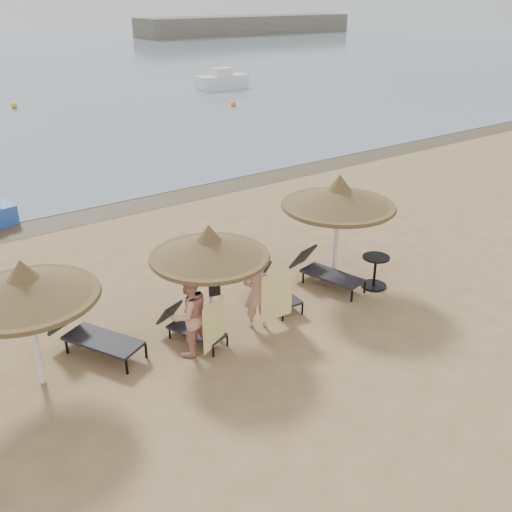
{
  "coord_description": "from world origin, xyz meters",
  "views": [
    {
      "loc": [
        -6.1,
        -8.42,
        6.8
      ],
      "look_at": [
        0.74,
        1.2,
        1.31
      ],
      "focal_mm": 40.0,
      "sensor_mm": 36.0,
      "label": 1
    }
  ],
  "objects": [
    {
      "name": "towel_left",
      "position": [
        -1.12,
        0.05,
        0.72
      ],
      "size": [
        0.69,
        0.32,
        1.05
      ],
      "rotation": [
        0.0,
        0.0,
        0.42
      ],
      "color": "yellow",
      "rests_on": "ground"
    },
    {
      "name": "buoy_mid",
      "position": [
        2.74,
        30.71,
        0.19
      ],
      "size": [
        0.39,
        0.39,
        0.39
      ],
      "primitive_type": "sphere",
      "color": "orange",
      "rests_on": "ground"
    },
    {
      "name": "person_left",
      "position": [
        -1.47,
        0.4,
        1.06
      ],
      "size": [
        1.03,
        0.72,
        2.11
      ],
      "primitive_type": "imported",
      "rotation": [
        0.0,
        0.0,
        3.24
      ],
      "color": "#DA9C88",
      "rests_on": "ground"
    },
    {
      "name": "palapa_left",
      "position": [
        -4.28,
        1.19,
        2.06
      ],
      "size": [
        2.61,
        2.61,
        2.59
      ],
      "rotation": [
        0.0,
        0.0,
        -0.23
      ],
      "color": "white",
      "rests_on": "ground"
    },
    {
      "name": "lounger_near_left",
      "position": [
        -1.25,
        0.9,
        0.32
      ],
      "size": [
        1.03,
        1.67,
        0.71
      ],
      "rotation": [
        0.0,
        0.0,
        0.35
      ],
      "color": "black",
      "rests_on": "ground"
    },
    {
      "name": "wet_sand_strip",
      "position": [
        0.0,
        9.4,
        0.0
      ],
      "size": [
        200.0,
        1.6,
        0.01
      ],
      "primitive_type": "cube",
      "color": "brown",
      "rests_on": "ground"
    },
    {
      "name": "lounger_far_right",
      "position": [
        2.79,
        1.13,
        0.39
      ],
      "size": [
        1.08,
        2.04,
        0.87
      ],
      "rotation": [
        0.0,
        0.0,
        0.23
      ],
      "color": "black",
      "rests_on": "ground"
    },
    {
      "name": "lounger_near_right",
      "position": [
        1.2,
        1.25,
        0.36
      ],
      "size": [
        0.74,
        1.84,
        0.8
      ],
      "rotation": [
        0.0,
        0.0,
        -0.08
      ],
      "color": "black",
      "rests_on": "ground"
    },
    {
      "name": "bag_dark",
      "position": [
        -0.68,
        0.71,
        1.13
      ],
      "size": [
        0.25,
        0.14,
        0.33
      ],
      "rotation": [
        0.0,
        0.0,
        -0.3
      ],
      "color": "black",
      "rests_on": "ground"
    },
    {
      "name": "ground",
      "position": [
        0.0,
        0.0,
        0.0
      ],
      "size": [
        160.0,
        160.0,
        0.0
      ],
      "primitive_type": "plane",
      "color": "#A38155",
      "rests_on": "ground"
    },
    {
      "name": "side_table",
      "position": [
        3.76,
        0.29,
        0.39
      ],
      "size": [
        0.69,
        0.69,
        0.83
      ],
      "rotation": [
        0.0,
        0.0,
        -0.12
      ],
      "color": "black",
      "rests_on": "ground"
    },
    {
      "name": "lounger_far_left",
      "position": [
        -3.1,
        1.63,
        0.41
      ],
      "size": [
        1.55,
        2.13,
        0.92
      ],
      "rotation": [
        0.0,
        0.0,
        0.48
      ],
      "color": "black",
      "rests_on": "ground"
    },
    {
      "name": "palapa_center",
      "position": [
        -0.68,
        0.87,
        2.0
      ],
      "size": [
        2.54,
        2.54,
        2.52
      ],
      "rotation": [
        0.0,
        0.0,
        0.18
      ],
      "color": "white",
      "rests_on": "ground"
    },
    {
      "name": "towel_right",
      "position": [
        0.59,
        0.2,
        0.77
      ],
      "size": [
        0.8,
        0.08,
        1.12
      ],
      "rotation": [
        0.0,
        0.0,
        -0.08
      ],
      "color": "yellow",
      "rests_on": "ground"
    },
    {
      "name": "bag_patterned",
      "position": [
        -0.68,
        1.05,
        1.39
      ],
      "size": [
        0.34,
        0.12,
        0.42
      ],
      "rotation": [
        0.0,
        0.0,
        -0.04
      ],
      "color": "silver",
      "rests_on": "ground"
    },
    {
      "name": "person_right",
      "position": [
        0.24,
        0.45,
        0.96
      ],
      "size": [
        1.06,
        0.95,
        1.93
      ],
      "primitive_type": "imported",
      "rotation": [
        0.0,
        0.0,
        2.61
      ],
      "color": "#DA9C88",
      "rests_on": "ground"
    },
    {
      "name": "palapa_right",
      "position": [
        3.21,
        1.18,
        2.24
      ],
      "size": [
        2.84,
        2.84,
        2.81
      ],
      "rotation": [
        0.0,
        0.0,
        0.3
      ],
      "color": "white",
      "rests_on": "ground"
    },
    {
      "name": "buoy_right",
      "position": [
        14.6,
        23.27,
        0.18
      ],
      "size": [
        0.37,
        0.37,
        0.37
      ],
      "primitive_type": "sphere",
      "color": "orange",
      "rests_on": "ground"
    }
  ]
}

